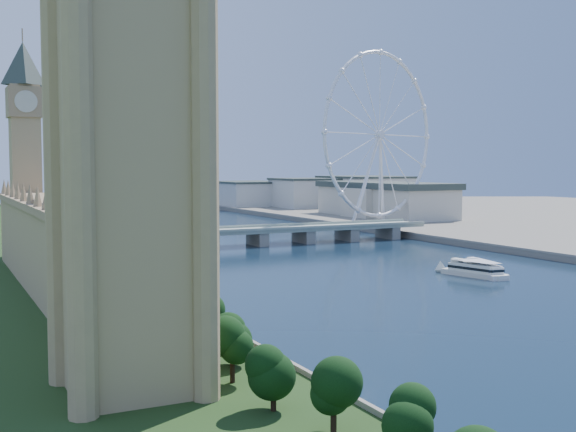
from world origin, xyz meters
TOP-DOWN VIEW (x-y plane):
  - tree_row at (-113.00, 74.00)m, footprint 7.80×215.80m
  - victoria_tower at (-135.00, 55.00)m, footprint 28.16×28.16m
  - parliament_range at (-128.00, 170.00)m, footprint 24.00×200.00m
  - big_ben at (-128.00, 278.00)m, footprint 20.02×20.02m
  - westminster_bridge at (0.00, 300.00)m, footprint 220.00×22.00m
  - london_eye at (119.98, 355.08)m, footprint 113.60×39.12m
  - county_hall at (175.00, 430.00)m, footprint 54.00×144.00m
  - city_skyline at (39.22, 560.08)m, footprint 505.00×280.00m
  - tour_boat_near at (36.65, 151.55)m, footprint 13.95×32.08m
  - tour_boat_far at (32.53, 152.27)m, footprint 15.36×32.24m

SIDE VIEW (x-z plane):
  - county_hall at x=175.00m, z-range -17.50..17.50m
  - tour_boat_near at x=36.65m, z-range -3.44..3.44m
  - tour_boat_far at x=32.53m, z-range -3.46..3.46m
  - westminster_bridge at x=0.00m, z-range 1.88..11.38m
  - tree_row at x=-113.00m, z-range -0.90..19.51m
  - city_skyline at x=39.22m, z-range 0.96..32.96m
  - parliament_range at x=-128.00m, z-range -16.52..53.48m
  - victoria_tower at x=-135.00m, z-range -1.51..110.49m
  - big_ben at x=-128.00m, z-range 11.57..121.57m
  - london_eye at x=119.98m, z-range 5.37..129.67m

